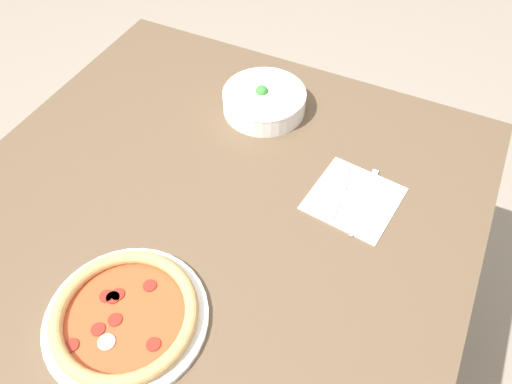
{
  "coord_description": "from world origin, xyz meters",
  "views": [
    {
      "loc": [
        0.39,
        -0.6,
        1.64
      ],
      "look_at": [
        0.08,
        0.04,
        0.79
      ],
      "focal_mm": 35.0,
      "sensor_mm": 36.0,
      "label": 1
    }
  ],
  "objects": [
    {
      "name": "fork",
      "position": [
        0.25,
        0.13,
        0.77
      ],
      "size": [
        0.02,
        0.18,
        0.0
      ],
      "rotation": [
        0.0,
        0.0,
        1.61
      ],
      "color": "silver",
      "rests_on": "napkin"
    },
    {
      "name": "pizza",
      "position": [
        -0.01,
        -0.34,
        0.78
      ],
      "size": [
        0.31,
        0.31,
        0.04
      ],
      "color": "white",
      "rests_on": "dining_table"
    },
    {
      "name": "bowl",
      "position": [
        -0.03,
        0.32,
        0.8
      ],
      "size": [
        0.22,
        0.22,
        0.07
      ],
      "color": "white",
      "rests_on": "dining_table"
    },
    {
      "name": "napkin",
      "position": [
        0.28,
        0.13,
        0.77
      ],
      "size": [
        0.21,
        0.21,
        0.0
      ],
      "color": "white",
      "rests_on": "dining_table"
    },
    {
      "name": "dining_table",
      "position": [
        0.0,
        0.0,
        0.67
      ],
      "size": [
        1.15,
        1.09,
        0.77
      ],
      "color": "brown",
      "rests_on": "ground_plane"
    },
    {
      "name": "knife",
      "position": [
        0.31,
        0.12,
        0.77
      ],
      "size": [
        0.02,
        0.2,
        0.01
      ],
      "rotation": [
        0.0,
        0.0,
        1.61
      ],
      "color": "silver",
      "rests_on": "napkin"
    },
    {
      "name": "ground_plane",
      "position": [
        0.0,
        0.0,
        0.0
      ],
      "size": [
        8.0,
        8.0,
        0.0
      ],
      "primitive_type": "plane",
      "color": "gray"
    }
  ]
}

